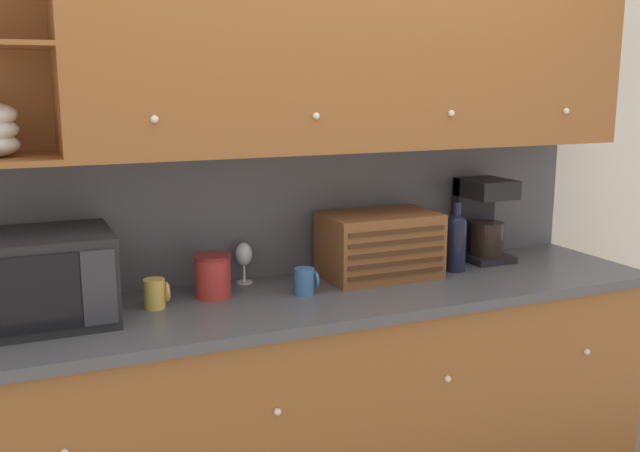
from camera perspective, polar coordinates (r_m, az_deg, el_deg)
The scene contains 12 objects.
wall_back at distance 3.04m, azimuth -1.92°, elevation 2.70°, with size 5.15×0.06×2.60m.
counter_unit at distance 2.98m, azimuth 0.77°, elevation -14.09°, with size 2.77×0.67×0.96m.
backsplash_panel at distance 3.02m, azimuth -1.66°, elevation 1.25°, with size 2.75×0.01×0.54m.
upper_cabinets at distance 2.89m, azimuth 2.77°, elevation 14.03°, with size 2.75×0.39×0.80m.
microwave at distance 2.59m, azimuth -21.60°, elevation -3.93°, with size 0.49×0.40×0.31m.
mug at distance 2.65m, azimuth -13.02°, elevation -5.28°, with size 0.09×0.08×0.11m.
storage_canister at distance 2.74m, azimuth -8.57°, elevation -3.96°, with size 0.14×0.14×0.16m.
wine_glass at distance 2.90m, azimuth -6.11°, elevation -2.39°, with size 0.07×0.07×0.17m.
mug_blue_second at distance 2.75m, azimuth -1.19°, elevation -4.43°, with size 0.09×0.08×0.10m.
bread_box at distance 2.99m, azimuth 4.78°, elevation -1.53°, with size 0.47×0.30×0.27m.
wine_bottle at distance 3.13m, azimuth 10.81°, elevation -1.08°, with size 0.09×0.09×0.30m.
coffee_maker at distance 3.35m, azimuth 12.84°, elevation 0.61°, with size 0.20×0.24×0.38m.
Camera 1 is at (-1.11, -2.76, 1.76)m, focal length 40.00 mm.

